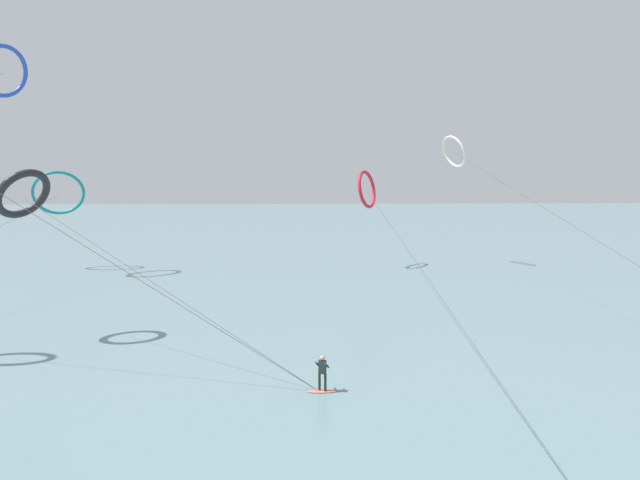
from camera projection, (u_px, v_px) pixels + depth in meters
sea_water at (296, 229)px, 107.53m from camera, size 400.00×200.00×0.08m
surfer_coral at (322, 376)px, 26.00m from camera, size 1.40×0.67×1.70m
kite_charcoal at (23, 194)px, 33.22m from camera, size 18.70×11.11×10.35m
kite_cobalt at (3, 71)px, 54.02m from camera, size 4.75×48.74×22.22m
kite_teal at (58, 193)px, 59.83m from camera, size 5.81×52.05×10.50m
kite_ivory at (455, 152)px, 61.92m from camera, size 3.63×54.59×14.28m
kite_crimson at (367, 190)px, 61.02m from camera, size 3.03×54.19×10.55m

